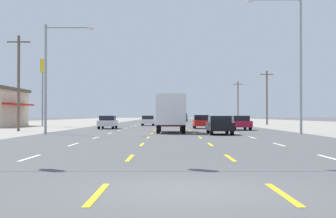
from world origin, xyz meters
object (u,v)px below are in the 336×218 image
Objects in this scene: suv_inner_right_distant_a at (182,117)px; streetlight_left_row_0 at (50,70)px; box_truck_center_turn_near at (170,111)px; streetlight_right_row_0 at (295,55)px; pole_sign_left_row_1 at (42,77)px; sedan_inner_left_farther at (147,120)px; sedan_far_right_mid at (239,123)px; sedan_center_turn_distant_b at (168,118)px; hatchback_inner_right_far at (200,122)px; hatchback_far_right_farthest at (200,119)px; sedan_inner_right_nearest at (219,125)px; sedan_far_left_midfar at (107,122)px.

streetlight_left_row_0 is (-13.02, -77.68, 4.07)m from suv_inner_right_distant_a.
streetlight_right_row_0 is (9.92, -3.30, 4.47)m from box_truck_center_turn_near.
pole_sign_left_row_1 is 1.05× the size of streetlight_left_row_0.
sedan_inner_left_farther is 0.51× the size of streetlight_left_row_0.
suv_inner_right_distant_a is at bearing 87.32° from box_truck_center_turn_near.
sedan_far_right_mid is at bearing 32.45° from streetlight_left_row_0.
sedan_center_turn_distant_b is at bearing 72.91° from pole_sign_left_row_1.
hatchback_inner_right_far is 0.80× the size of suv_inner_right_distant_a.
streetlight_right_row_0 is (6.41, -16.15, 5.52)m from hatchback_inner_right_far.
streetlight_right_row_0 reaches higher than box_truck_center_turn_near.
suv_inner_right_distant_a is (3.48, 74.38, -0.81)m from box_truck_center_turn_near.
streetlight_right_row_0 reaches higher than suv_inner_right_distant_a.
hatchback_inner_right_far is at bearing -94.08° from hatchback_far_right_farthest.
sedan_inner_right_nearest is at bearing -45.44° from box_truck_center_turn_near.
sedan_inner_right_nearest and sedan_center_turn_distant_b have the same top height.
box_truck_center_turn_near is at bearing -105.29° from hatchback_inner_right_far.
suv_inner_right_distant_a is at bearing 80.48° from streetlight_left_row_0.
hatchback_inner_right_far is 61.53m from suv_inner_right_distant_a.
hatchback_far_right_farthest is (14.19, 53.18, 0.03)m from sedan_far_left_midfar.
sedan_center_turn_distant_b is 59.84m from pole_sign_left_row_1.
suv_inner_right_distant_a is (-0.32, 78.24, 0.27)m from sedan_inner_right_nearest.
pole_sign_left_row_1 is (-20.89, 10.50, 6.02)m from hatchback_inner_right_far.
sedan_center_turn_distant_b is at bearing 83.40° from streetlight_left_row_0.
streetlight_left_row_0 reaches higher than hatchback_far_right_farthest.
suv_inner_right_distant_a is at bearing 90.23° from sedan_inner_right_nearest.
streetlight_left_row_0 is at bearing -180.00° from streetlight_right_row_0.
pole_sign_left_row_1 is at bearing 146.77° from sedan_far_right_mid.
hatchback_far_right_farthest is at bearing 87.15° from sedan_inner_right_nearest.
hatchback_far_right_farthest is at bearing -68.42° from suv_inner_right_distant_a.
sedan_far_right_mid is 12.29m from streetlight_right_row_0.
streetlight_left_row_0 is (-9.55, -3.30, 3.26)m from box_truck_center_turn_near.
sedan_inner_right_nearest is at bearing -52.11° from pole_sign_left_row_1.
sedan_inner_left_farther is at bearing 116.89° from sedan_far_right_mid.
pole_sign_left_row_1 is (-21.17, 27.21, 6.04)m from sedan_inner_right_nearest.
hatchback_far_right_farthest is at bearing 89.90° from sedan_far_right_mid.
box_truck_center_turn_near reaches higher than hatchback_inner_right_far.
sedan_far_left_midfar is at bearing -48.14° from pole_sign_left_row_1.
sedan_far_left_midfar is at bearing 120.69° from box_truck_center_turn_near.
sedan_inner_left_farther is at bearing -93.56° from sedan_center_turn_distant_b.
sedan_inner_right_nearest is 1.00× the size of sedan_inner_left_farther.
box_truck_center_turn_near is at bearing -134.31° from sedan_far_right_mid.
sedan_far_right_mid is 6.62m from hatchback_inner_right_far.
hatchback_inner_right_far is 0.42× the size of pole_sign_left_row_1.
sedan_far_right_mid is 1.15× the size of hatchback_inner_right_far.
sedan_far_left_midfar is 16.73m from pole_sign_left_row_1.
suv_inner_right_distant_a is at bearing 93.11° from sedan_far_right_mid.
sedan_far_right_mid is at bearing 73.38° from sedan_inner_right_nearest.
hatchback_inner_right_far is at bearing 111.64° from streetlight_right_row_0.
box_truck_center_turn_near is at bearing -59.31° from sedan_far_left_midfar.
sedan_inner_left_farther is 52.78m from sedan_center_turn_distant_b.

